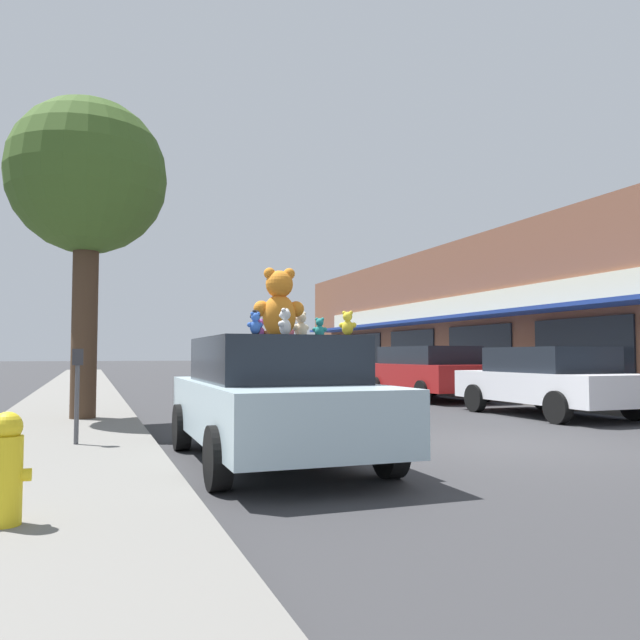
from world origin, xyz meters
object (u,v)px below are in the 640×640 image
object	(u,v)px
teddy_bear_teal	(320,328)
teddy_bear_purple	(260,329)
teddy_bear_brown	(269,331)
parking_meter	(77,383)
teddy_bear_yellow	(348,324)
teddy_bear_blue	(255,323)
street_tree	(88,180)
teddy_bear_black	(255,323)
parked_car_far_right	(427,371)
teddy_bear_giant	(279,304)
fire_hydrant	(6,468)
teddy_bear_pink	(288,327)
teddy_bear_cream	(301,326)
parked_car_far_center	(549,380)
plush_art_car	(273,396)
teddy_bear_white	(285,323)

from	to	relation	value
teddy_bear_teal	teddy_bear_purple	distance (m)	0.89
teddy_bear_brown	parking_meter	bearing A→B (deg)	18.31
teddy_bear_purple	teddy_bear_yellow	bearing A→B (deg)	67.91
teddy_bear_blue	street_tree	size ratio (longest dim) A/B	0.04
teddy_bear_black	parking_meter	world-z (taller)	teddy_bear_black
parked_car_far_right	parking_meter	world-z (taller)	parked_car_far_right
teddy_bear_giant	parking_meter	bearing A→B (deg)	-15.77
teddy_bear_teal	teddy_bear_blue	bearing A→B (deg)	74.86
teddy_bear_yellow	fire_hydrant	size ratio (longest dim) A/B	0.35
teddy_bear_pink	street_tree	world-z (taller)	street_tree
teddy_bear_cream	teddy_bear_yellow	size ratio (longest dim) A/B	1.37
teddy_bear_pink	teddy_bear_cream	size ratio (longest dim) A/B	0.98
teddy_bear_giant	teddy_bear_cream	distance (m)	0.64
parked_car_far_center	teddy_bear_teal	bearing A→B (deg)	-152.74
plush_art_car	teddy_bear_pink	size ratio (longest dim) A/B	11.94
teddy_bear_teal	teddy_bear_blue	world-z (taller)	teddy_bear_teal
teddy_bear_giant	street_tree	xyz separation A→B (m)	(-2.42, 4.75, 2.68)
parked_car_far_right	street_tree	distance (m)	10.97
teddy_bear_purple	street_tree	xyz separation A→B (m)	(-2.29, 4.28, 2.99)
teddy_bear_cream	street_tree	xyz separation A→B (m)	(-2.86, 4.35, 2.94)
teddy_bear_giant	teddy_bear_blue	world-z (taller)	teddy_bear_giant
teddy_bear_blue	street_tree	world-z (taller)	street_tree
teddy_bear_black	street_tree	world-z (taller)	street_tree
teddy_bear_brown	teddy_bear_black	xyz separation A→B (m)	(-0.56, -1.42, 0.03)
plush_art_car	teddy_bear_white	xyz separation A→B (m)	(-0.03, -0.62, 0.90)
teddy_bear_cream	street_tree	bearing A→B (deg)	-75.67
parked_car_far_center	street_tree	size ratio (longest dim) A/B	0.72
teddy_bear_purple	teddy_bear_black	world-z (taller)	teddy_bear_black
teddy_bear_blue	teddy_bear_yellow	xyz separation A→B (m)	(1.09, 0.05, 0.02)
teddy_bear_teal	teddy_bear_cream	size ratio (longest dim) A/B	0.71
plush_art_car	parking_meter	xyz separation A→B (m)	(-2.30, 1.44, 0.14)
teddy_bear_teal	teddy_bear_purple	bearing A→B (deg)	-14.70
teddy_bear_cream	teddy_bear_yellow	world-z (taller)	teddy_bear_cream
teddy_bear_white	parking_meter	bearing A→B (deg)	-89.03
teddy_bear_brown	street_tree	size ratio (longest dim) A/B	0.04
teddy_bear_cream	fire_hydrant	distance (m)	4.83
teddy_bear_giant	teddy_bear_teal	distance (m)	0.62
teddy_bear_pink	teddy_bear_yellow	size ratio (longest dim) A/B	1.34
teddy_bear_brown	parked_car_far_right	distance (m)	10.82
teddy_bear_purple	teddy_bear_cream	distance (m)	0.58
teddy_bear_brown	teddy_bear_cream	size ratio (longest dim) A/B	0.57
teddy_bear_blue	teddy_bear_pink	size ratio (longest dim) A/B	0.64
teddy_bear_blue	teddy_bear_purple	distance (m)	1.94
teddy_bear_giant	parked_car_far_right	size ratio (longest dim) A/B	0.20
parked_car_far_center	teddy_bear_yellow	bearing A→B (deg)	-145.60
teddy_bear_blue	parked_car_far_right	size ratio (longest dim) A/B	0.05
teddy_bear_white	parked_car_far_center	bearing A→B (deg)	162.68
fire_hydrant	parking_meter	xyz separation A→B (m)	(0.39, 4.07, 0.41)
teddy_bear_blue	street_tree	xyz separation A→B (m)	(-1.75, 6.14, 3.01)
teddy_bear_black	teddy_bear_white	world-z (taller)	teddy_bear_white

